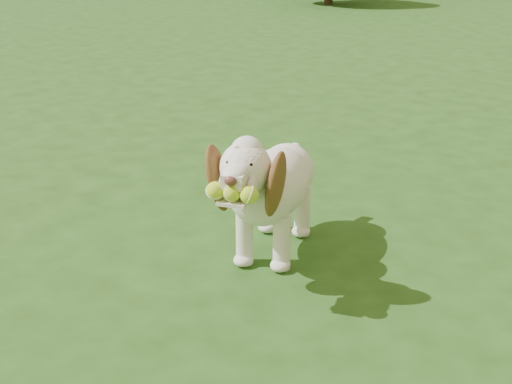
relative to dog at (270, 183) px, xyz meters
The scene contains 2 objects.
ground 0.82m from the dog, 47.46° to the left, with size 80.00×80.00×0.00m, color #204012.
dog is the anchor object (origin of this frame).
Camera 1 is at (1.23, -2.99, 1.51)m, focal length 50.00 mm.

